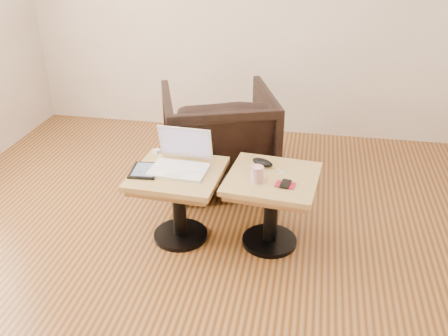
% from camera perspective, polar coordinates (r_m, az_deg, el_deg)
% --- Properties ---
extents(room_shell, '(4.52, 4.52, 2.71)m').
position_cam_1_polar(room_shell, '(2.41, -0.40, 13.25)').
color(room_shell, '#5C3113').
rests_on(room_shell, ground).
extents(side_table_left, '(0.57, 0.57, 0.49)m').
position_cam_1_polar(side_table_left, '(3.17, -5.23, -2.33)').
color(side_table_left, black).
rests_on(side_table_left, ground).
extents(side_table_right, '(0.60, 0.60, 0.49)m').
position_cam_1_polar(side_table_right, '(3.12, 5.48, -2.94)').
color(side_table_right, black).
rests_on(side_table_right, ground).
extents(laptop, '(0.36, 0.32, 0.25)m').
position_cam_1_polar(laptop, '(3.13, -4.95, 0.80)').
color(laptop, white).
rests_on(laptop, side_table_left).
extents(tablet, '(0.18, 0.22, 0.02)m').
position_cam_1_polar(tablet, '(3.13, -9.04, -0.28)').
color(tablet, black).
rests_on(tablet, side_table_left).
extents(charging_adapter, '(0.05, 0.05, 0.02)m').
position_cam_1_polar(charging_adapter, '(3.36, -7.68, 1.93)').
color(charging_adapter, white).
rests_on(charging_adapter, side_table_left).
extents(glasses_case, '(0.16, 0.12, 0.05)m').
position_cam_1_polar(glasses_case, '(3.16, 4.42, 0.64)').
color(glasses_case, black).
rests_on(glasses_case, side_table_right).
extents(striped_cup, '(0.10, 0.10, 0.10)m').
position_cam_1_polar(striped_cup, '(2.97, 3.80, -0.68)').
color(striped_cup, '#C14C74').
rests_on(striped_cup, side_table_right).
extents(earbuds_tangle, '(0.08, 0.05, 0.02)m').
position_cam_1_polar(earbuds_tangle, '(3.11, 6.65, -0.33)').
color(earbuds_tangle, white).
rests_on(earbuds_tangle, side_table_right).
extents(phone_on_sleeve, '(0.13, 0.11, 0.01)m').
position_cam_1_polar(phone_on_sleeve, '(2.96, 7.04, -1.86)').
color(phone_on_sleeve, maroon).
rests_on(phone_on_sleeve, side_table_right).
extents(armchair, '(1.04, 1.05, 0.76)m').
position_cam_1_polar(armchair, '(3.86, -0.67, 3.59)').
color(armchair, black).
rests_on(armchair, ground).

